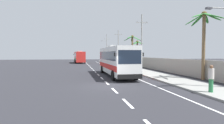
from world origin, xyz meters
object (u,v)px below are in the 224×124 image
(utility_pole_distant, at_px, (107,47))
(palm_second, at_px, (137,49))
(utility_pole_far, at_px, (118,46))
(palm_nearest, at_px, (121,50))
(coach_bus_far_lane, at_px, (80,57))
(motorcycle_beside_bus, at_px, (116,66))
(palm_fourth, at_px, (204,31))
(coach_bus_foreground, at_px, (116,60))
(pedestrian_near_kerb, at_px, (211,78))
(palm_third, at_px, (132,46))
(utility_pole_mid, at_px, (142,41))

(utility_pole_distant, relative_size, palm_second, 1.85)
(utility_pole_far, relative_size, palm_nearest, 1.86)
(coach_bus_far_lane, xyz_separation_m, motorcycle_beside_bus, (5.95, -24.70, -1.24))
(palm_nearest, xyz_separation_m, palm_fourth, (-0.22, -37.66, 1.13))
(coach_bus_far_lane, bearing_deg, utility_pole_far, -26.24)
(coach_bus_foreground, height_order, utility_pole_far, utility_pole_far)
(coach_bus_foreground, xyz_separation_m, coach_bus_far_lane, (-3.99, 34.25, -0.07))
(utility_pole_far, relative_size, palm_fourth, 1.33)
(coach_bus_foreground, xyz_separation_m, pedestrian_near_kerb, (4.02, -11.54, -0.87))
(utility_pole_far, distance_m, palm_third, 16.94)
(utility_pole_mid, relative_size, utility_pole_distant, 0.94)
(pedestrian_near_kerb, relative_size, palm_nearest, 0.35)
(palm_nearest, bearing_deg, utility_pole_mid, -94.16)
(utility_pole_mid, height_order, palm_fourth, utility_pole_mid)
(motorcycle_beside_bus, distance_m, pedestrian_near_kerb, 21.19)
(utility_pole_far, bearing_deg, palm_nearest, 65.47)
(pedestrian_near_kerb, distance_m, utility_pole_far, 40.75)
(coach_bus_far_lane, height_order, palm_fourth, palm_fourth)
(utility_pole_far, height_order, palm_third, utility_pole_far)
(coach_bus_foreground, xyz_separation_m, palm_nearest, (8.38, 32.40, 1.92))
(palm_third, distance_m, palm_fourth, 17.47)
(palm_second, height_order, palm_third, palm_third)
(palm_second, xyz_separation_m, palm_third, (-2.24, -3.68, 0.50))
(utility_pole_distant, bearing_deg, palm_third, -91.20)
(palm_fourth, bearing_deg, utility_pole_distant, 91.72)
(utility_pole_far, height_order, palm_second, utility_pole_far)
(utility_pole_distant, bearing_deg, motorcycle_beside_bus, -96.72)
(palm_second, distance_m, palm_third, 4.33)
(pedestrian_near_kerb, xyz_separation_m, palm_fourth, (4.14, 6.29, 3.93))
(palm_second, relative_size, palm_fourth, 0.79)
(utility_pole_mid, distance_m, utility_pole_far, 19.57)
(utility_pole_far, height_order, utility_pole_distant, utility_pole_distant)
(motorcycle_beside_bus, relative_size, pedestrian_near_kerb, 1.09)
(palm_fourth, bearing_deg, coach_bus_foreground, 147.23)
(palm_second, bearing_deg, palm_third, -121.35)
(pedestrian_near_kerb, distance_m, palm_third, 23.86)
(utility_pole_mid, bearing_deg, motorcycle_beside_bus, 177.81)
(motorcycle_beside_bus, relative_size, palm_fourth, 0.28)
(utility_pole_distant, height_order, palm_fourth, utility_pole_distant)
(motorcycle_beside_bus, distance_m, palm_fourth, 16.63)
(coach_bus_far_lane, distance_m, utility_pole_distant, 18.08)
(motorcycle_beside_bus, height_order, palm_second, palm_second)
(palm_third, bearing_deg, pedestrian_near_kerb, -94.27)
(coach_bus_far_lane, height_order, utility_pole_distant, utility_pole_distant)
(coach_bus_far_lane, bearing_deg, utility_pole_distant, 53.52)
(coach_bus_foreground, height_order, motorcycle_beside_bus, coach_bus_foreground)
(coach_bus_far_lane, distance_m, palm_nearest, 12.66)
(palm_second, bearing_deg, utility_pole_distant, 92.58)
(utility_pole_mid, relative_size, palm_nearest, 1.92)
(palm_nearest, bearing_deg, utility_pole_far, -114.53)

